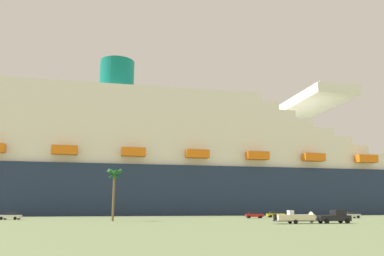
# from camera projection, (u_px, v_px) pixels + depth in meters

# --- Properties ---
(ground_plane) EXTENTS (600.00, 600.00, 0.00)m
(ground_plane) POSITION_uv_depth(u_px,v_px,m) (193.00, 217.00, 111.60)
(ground_plane) COLOR #66754C
(cruise_ship) EXTENTS (228.20, 47.35, 66.93)m
(cruise_ship) POSITION_uv_depth(u_px,v_px,m) (180.00, 167.00, 150.10)
(cruise_ship) COLOR #1E2D4C
(cruise_ship) RESTS_ON ground_plane
(pickup_truck) EXTENTS (5.69, 2.50, 2.20)m
(pickup_truck) POSITION_uv_depth(u_px,v_px,m) (334.00, 217.00, 64.21)
(pickup_truck) COLOR black
(pickup_truck) RESTS_ON ground_plane
(small_boat_on_trailer) EXTENTS (8.90, 2.37, 2.15)m
(small_boat_on_trailer) POSITION_uv_depth(u_px,v_px,m) (298.00, 218.00, 62.85)
(small_boat_on_trailer) COLOR #595960
(small_boat_on_trailer) RESTS_ON ground_plane
(palm_tree) EXTENTS (3.31, 3.45, 10.25)m
(palm_tree) POSITION_uv_depth(u_px,v_px,m) (114.00, 177.00, 76.77)
(palm_tree) COLOR brown
(palm_tree) RESTS_ON ground_plane
(parked_car_silver_sedan) EXTENTS (4.66, 2.12, 1.58)m
(parked_car_silver_sedan) POSITION_uv_depth(u_px,v_px,m) (351.00, 215.00, 96.27)
(parked_car_silver_sedan) COLOR silver
(parked_car_silver_sedan) RESTS_ON ground_plane
(parked_car_yellow_taxi) EXTENTS (4.90, 2.54, 1.58)m
(parked_car_yellow_taxi) POSITION_uv_depth(u_px,v_px,m) (275.00, 214.00, 104.38)
(parked_car_yellow_taxi) COLOR yellow
(parked_car_yellow_taxi) RESTS_ON ground_plane
(parked_car_red_hatchback) EXTENTS (4.54, 2.56, 1.58)m
(parked_car_red_hatchback) POSITION_uv_depth(u_px,v_px,m) (254.00, 215.00, 96.57)
(parked_car_red_hatchback) COLOR red
(parked_car_red_hatchback) RESTS_ON ground_plane
(parked_car_white_van) EXTENTS (4.67, 2.60, 1.58)m
(parked_car_white_van) POSITION_uv_depth(u_px,v_px,m) (11.00, 216.00, 83.45)
(parked_car_white_van) COLOR white
(parked_car_white_van) RESTS_ON ground_plane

